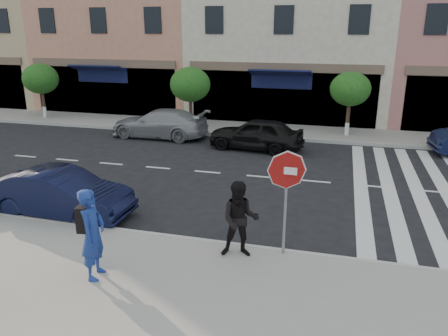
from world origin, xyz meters
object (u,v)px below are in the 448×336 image
walker (240,220)px  car_near_mid (61,193)px  car_far_mid (256,134)px  stop_sign (286,180)px  car_far_left (159,123)px  photographer (93,234)px

walker → car_near_mid: bearing=155.9°
walker → car_far_mid: walker is taller
stop_sign → walker: size_ratio=1.39×
walker → car_far_left: size_ratio=0.38×
walker → car_near_mid: (-5.49, 1.19, -0.37)m
photographer → walker: size_ratio=1.10×
stop_sign → car_near_mid: (-6.45, 0.86, -1.29)m
car_near_mid → car_far_left: size_ratio=0.87×
walker → car_far_mid: (-1.50, 9.60, -0.35)m
car_far_mid → stop_sign: bearing=21.9°
photographer → car_far_mid: bearing=-14.0°
stop_sign → walker: stop_sign is taller
walker → car_near_mid: 5.63m
walker → car_near_mid: size_ratio=0.44×
stop_sign → car_far_mid: 9.67m
walker → photographer: bearing=-160.7°
stop_sign → car_far_mid: stop_sign is taller
photographer → walker: photographer is taller
stop_sign → walker: (-0.96, -0.33, -0.92)m
photographer → car_far_mid: photographer is taller
car_near_mid → car_far_mid: size_ratio=1.00×
car_far_mid → car_far_left: bearing=-94.0°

